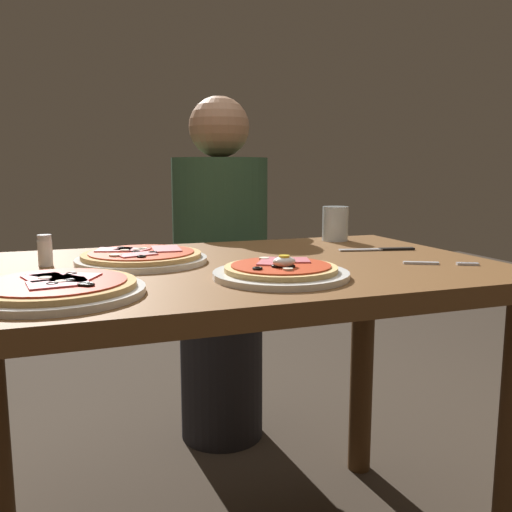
{
  "coord_description": "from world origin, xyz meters",
  "views": [
    {
      "loc": [
        -0.35,
        -1.12,
        0.95
      ],
      "look_at": [
        0.03,
        -0.08,
        0.77
      ],
      "focal_mm": 38.8,
      "sensor_mm": 36.0,
      "label": 1
    }
  ],
  "objects_px": {
    "water_glass_near": "(335,226)",
    "salt_shaker": "(45,251)",
    "fork": "(434,263)",
    "dining_table": "(230,322)",
    "pizza_across_right": "(142,257)",
    "diner_person": "(221,281)",
    "pizza_across_left": "(55,288)",
    "knife": "(382,249)",
    "pizza_foreground": "(281,271)"
  },
  "relations": [
    {
      "from": "dining_table",
      "to": "diner_person",
      "type": "relative_size",
      "value": 0.98
    },
    {
      "from": "pizza_foreground",
      "to": "knife",
      "type": "height_order",
      "value": "pizza_foreground"
    },
    {
      "from": "fork",
      "to": "dining_table",
      "type": "bearing_deg",
      "value": 160.56
    },
    {
      "from": "water_glass_near",
      "to": "pizza_across_right",
      "type": "bearing_deg",
      "value": -161.73
    },
    {
      "from": "pizza_across_left",
      "to": "knife",
      "type": "distance_m",
      "value": 0.82
    },
    {
      "from": "pizza_across_left",
      "to": "diner_person",
      "type": "distance_m",
      "value": 1.02
    },
    {
      "from": "water_glass_near",
      "to": "diner_person",
      "type": "relative_size",
      "value": 0.08
    },
    {
      "from": "diner_person",
      "to": "pizza_foreground",
      "type": "bearing_deg",
      "value": 81.52
    },
    {
      "from": "fork",
      "to": "pizza_foreground",
      "type": "bearing_deg",
      "value": -176.5
    },
    {
      "from": "water_glass_near",
      "to": "pizza_across_left",
      "type": "bearing_deg",
      "value": -148.43
    },
    {
      "from": "pizza_foreground",
      "to": "pizza_across_left",
      "type": "distance_m",
      "value": 0.4
    },
    {
      "from": "pizza_across_left",
      "to": "water_glass_near",
      "type": "xyz_separation_m",
      "value": [
        0.76,
        0.47,
        0.03
      ]
    },
    {
      "from": "pizza_across_right",
      "to": "water_glass_near",
      "type": "bearing_deg",
      "value": 18.27
    },
    {
      "from": "pizza_across_left",
      "to": "pizza_foreground",
      "type": "bearing_deg",
      "value": 2.09
    },
    {
      "from": "fork",
      "to": "salt_shaker",
      "type": "relative_size",
      "value": 2.19
    },
    {
      "from": "pizza_across_left",
      "to": "pizza_across_right",
      "type": "relative_size",
      "value": 1.01
    },
    {
      "from": "pizza_across_left",
      "to": "pizza_across_right",
      "type": "bearing_deg",
      "value": 56.84
    },
    {
      "from": "dining_table",
      "to": "fork",
      "type": "height_order",
      "value": "fork"
    },
    {
      "from": "dining_table",
      "to": "pizza_across_left",
      "type": "height_order",
      "value": "pizza_across_left"
    },
    {
      "from": "dining_table",
      "to": "knife",
      "type": "height_order",
      "value": "knife"
    },
    {
      "from": "dining_table",
      "to": "pizza_across_left",
      "type": "xyz_separation_m",
      "value": [
        -0.35,
        -0.18,
        0.14
      ]
    },
    {
      "from": "pizza_foreground",
      "to": "diner_person",
      "type": "height_order",
      "value": "diner_person"
    },
    {
      "from": "pizza_foreground",
      "to": "pizza_across_right",
      "type": "xyz_separation_m",
      "value": [
        -0.22,
        0.26,
        0.0
      ]
    },
    {
      "from": "water_glass_near",
      "to": "salt_shaker",
      "type": "distance_m",
      "value": 0.79
    },
    {
      "from": "water_glass_near",
      "to": "salt_shaker",
      "type": "xyz_separation_m",
      "value": [
        -0.78,
        -0.16,
        -0.01
      ]
    },
    {
      "from": "water_glass_near",
      "to": "dining_table",
      "type": "bearing_deg",
      "value": -145.13
    },
    {
      "from": "pizza_across_right",
      "to": "pizza_foreground",
      "type": "bearing_deg",
      "value": -49.29
    },
    {
      "from": "dining_table",
      "to": "knife",
      "type": "bearing_deg",
      "value": 9.25
    },
    {
      "from": "pizza_across_right",
      "to": "knife",
      "type": "relative_size",
      "value": 1.47
    },
    {
      "from": "dining_table",
      "to": "diner_person",
      "type": "xyz_separation_m",
      "value": [
        0.17,
        0.67,
        -0.05
      ]
    },
    {
      "from": "pizza_across_left",
      "to": "knife",
      "type": "relative_size",
      "value": 1.49
    },
    {
      "from": "pizza_across_right",
      "to": "fork",
      "type": "height_order",
      "value": "pizza_across_right"
    },
    {
      "from": "pizza_foreground",
      "to": "fork",
      "type": "bearing_deg",
      "value": 3.5
    },
    {
      "from": "dining_table",
      "to": "diner_person",
      "type": "bearing_deg",
      "value": 75.47
    },
    {
      "from": "pizza_foreground",
      "to": "dining_table",
      "type": "bearing_deg",
      "value": 106.02
    },
    {
      "from": "pizza_foreground",
      "to": "water_glass_near",
      "type": "height_order",
      "value": "water_glass_near"
    },
    {
      "from": "salt_shaker",
      "to": "pizza_across_left",
      "type": "bearing_deg",
      "value": -86.47
    },
    {
      "from": "fork",
      "to": "salt_shaker",
      "type": "bearing_deg",
      "value": 161.47
    },
    {
      "from": "water_glass_near",
      "to": "fork",
      "type": "relative_size",
      "value": 0.67
    },
    {
      "from": "pizza_across_right",
      "to": "fork",
      "type": "relative_size",
      "value": 1.95
    },
    {
      "from": "dining_table",
      "to": "salt_shaker",
      "type": "distance_m",
      "value": 0.42
    },
    {
      "from": "water_glass_near",
      "to": "diner_person",
      "type": "distance_m",
      "value": 0.5
    },
    {
      "from": "salt_shaker",
      "to": "pizza_foreground",
      "type": "bearing_deg",
      "value": -34.27
    },
    {
      "from": "fork",
      "to": "knife",
      "type": "relative_size",
      "value": 0.75
    },
    {
      "from": "fork",
      "to": "pizza_across_right",
      "type": "bearing_deg",
      "value": 158.16
    },
    {
      "from": "pizza_foreground",
      "to": "salt_shaker",
      "type": "bearing_deg",
      "value": 145.73
    },
    {
      "from": "dining_table",
      "to": "salt_shaker",
      "type": "bearing_deg",
      "value": 162.51
    },
    {
      "from": "pizza_across_left",
      "to": "water_glass_near",
      "type": "bearing_deg",
      "value": 31.57
    },
    {
      "from": "pizza_across_left",
      "to": "knife",
      "type": "xyz_separation_m",
      "value": [
        0.78,
        0.25,
        -0.01
      ]
    },
    {
      "from": "knife",
      "to": "diner_person",
      "type": "bearing_deg",
      "value": 112.58
    }
  ]
}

